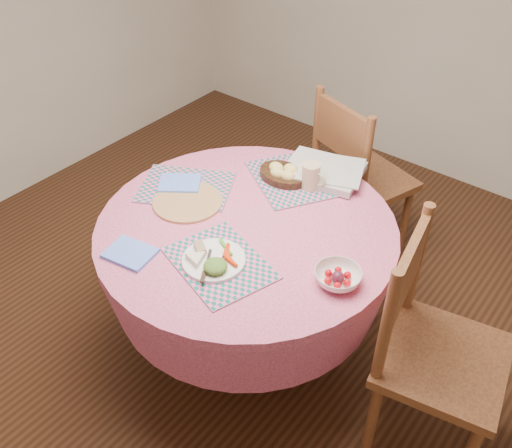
# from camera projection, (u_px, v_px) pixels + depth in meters

# --- Properties ---
(ground) EXTENTS (4.00, 4.00, 0.00)m
(ground) POSITION_uv_depth(u_px,v_px,m) (248.00, 343.00, 2.80)
(ground) COLOR #331C0F
(ground) RESTS_ON ground
(dining_table) EXTENTS (1.24, 1.24, 0.75)m
(dining_table) POSITION_uv_depth(u_px,v_px,m) (247.00, 260.00, 2.45)
(dining_table) COLOR #E06885
(dining_table) RESTS_ON ground
(chair_right) EXTENTS (0.53, 0.54, 1.01)m
(chair_right) POSITION_uv_depth(u_px,v_px,m) (431.00, 347.00, 2.12)
(chair_right) COLOR brown
(chair_right) RESTS_ON ground
(chair_back) EXTENTS (0.57, 0.56, 0.98)m
(chair_back) POSITION_uv_depth(u_px,v_px,m) (357.00, 176.00, 3.03)
(chair_back) COLOR brown
(chair_back) RESTS_ON ground
(placemat_front) EXTENTS (0.47, 0.41, 0.01)m
(placemat_front) POSITION_uv_depth(u_px,v_px,m) (220.00, 263.00, 2.15)
(placemat_front) COLOR #12675C
(placemat_front) RESTS_ON dining_table
(placemat_left) EXTENTS (0.49, 0.45, 0.01)m
(placemat_left) POSITION_uv_depth(u_px,v_px,m) (186.00, 187.00, 2.53)
(placemat_left) COLOR #12675C
(placemat_left) RESTS_ON dining_table
(placemat_back) EXTENTS (0.50, 0.47, 0.01)m
(placemat_back) POSITION_uv_depth(u_px,v_px,m) (290.00, 179.00, 2.58)
(placemat_back) COLOR #12675C
(placemat_back) RESTS_ON dining_table
(wicker_trivet) EXTENTS (0.30, 0.30, 0.01)m
(wicker_trivet) POSITION_uv_depth(u_px,v_px,m) (188.00, 202.00, 2.44)
(wicker_trivet) COLOR olive
(wicker_trivet) RESTS_ON dining_table
(napkin_near) EXTENTS (0.20, 0.17, 0.01)m
(napkin_near) POSITION_uv_depth(u_px,v_px,m) (130.00, 253.00, 2.18)
(napkin_near) COLOR #618BFA
(napkin_near) RESTS_ON dining_table
(napkin_far) EXTENTS (0.23, 0.22, 0.01)m
(napkin_far) POSITION_uv_depth(u_px,v_px,m) (180.00, 183.00, 2.54)
(napkin_far) COLOR #618BFA
(napkin_far) RESTS_ON placemat_left
(dinner_plate) EXTENTS (0.24, 0.24, 0.05)m
(dinner_plate) POSITION_uv_depth(u_px,v_px,m) (214.00, 260.00, 2.13)
(dinner_plate) COLOR white
(dinner_plate) RESTS_ON placemat_front
(bread_bowl) EXTENTS (0.23, 0.23, 0.08)m
(bread_bowl) POSITION_uv_depth(u_px,v_px,m) (283.00, 173.00, 2.56)
(bread_bowl) COLOR black
(bread_bowl) RESTS_ON placemat_back
(latte_mug) EXTENTS (0.12, 0.08, 0.12)m
(latte_mug) POSITION_uv_depth(u_px,v_px,m) (311.00, 176.00, 2.49)
(latte_mug) COLOR #C9BA8A
(latte_mug) RESTS_ON placemat_back
(fruit_bowl) EXTENTS (0.18, 0.18, 0.05)m
(fruit_bowl) POSITION_uv_depth(u_px,v_px,m) (338.00, 277.00, 2.05)
(fruit_bowl) COLOR white
(fruit_bowl) RESTS_ON dining_table
(newspaper_stack) EXTENTS (0.41, 0.35, 0.04)m
(newspaper_stack) POSITION_uv_depth(u_px,v_px,m) (324.00, 171.00, 2.59)
(newspaper_stack) COLOR silver
(newspaper_stack) RESTS_ON dining_table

